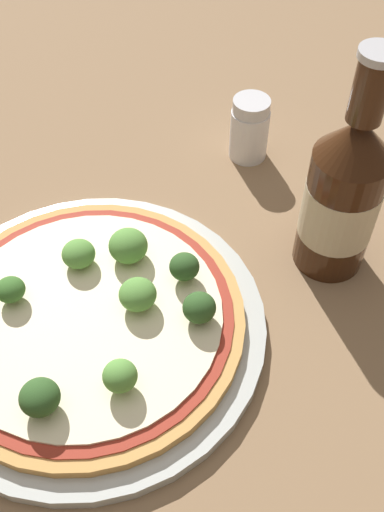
% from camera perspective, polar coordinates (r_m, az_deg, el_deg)
% --- Properties ---
extents(ground_plane, '(3.00, 3.00, 0.00)m').
position_cam_1_polar(ground_plane, '(0.53, -8.66, -6.13)').
color(ground_plane, '#846647').
extents(plate, '(0.30, 0.30, 0.01)m').
position_cam_1_polar(plate, '(0.52, -9.82, -6.45)').
color(plate, '#B2B7B2').
rests_on(plate, ground_plane).
extents(pizza, '(0.26, 0.26, 0.01)m').
position_cam_1_polar(pizza, '(0.51, -9.70, -5.98)').
color(pizza, tan).
rests_on(pizza, plate).
extents(broccoli_floret_0, '(0.02, 0.02, 0.02)m').
position_cam_1_polar(broccoli_floret_0, '(0.52, -16.91, -3.10)').
color(broccoli_floret_0, '#6B8E51').
rests_on(broccoli_floret_0, pizza).
extents(broccoli_floret_1, '(0.03, 0.03, 0.03)m').
position_cam_1_polar(broccoli_floret_1, '(0.53, -6.10, 0.98)').
color(broccoli_floret_1, '#6B8E51').
rests_on(broccoli_floret_1, pizza).
extents(broccoli_floret_2, '(0.03, 0.03, 0.02)m').
position_cam_1_polar(broccoli_floret_2, '(0.53, -10.76, 0.19)').
color(broccoli_floret_2, '#6B8E51').
rests_on(broccoli_floret_2, pizza).
extents(broccoli_floret_3, '(0.03, 0.03, 0.03)m').
position_cam_1_polar(broccoli_floret_3, '(0.45, -14.30, -12.92)').
color(broccoli_floret_3, '#6B8E51').
rests_on(broccoli_floret_3, pizza).
extents(broccoli_floret_5, '(0.03, 0.03, 0.03)m').
position_cam_1_polar(broccoli_floret_5, '(0.48, 0.70, -4.95)').
color(broccoli_floret_5, '#6B8E51').
rests_on(broccoli_floret_5, pizza).
extents(broccoli_floret_6, '(0.03, 0.03, 0.03)m').
position_cam_1_polar(broccoli_floret_6, '(0.49, -5.20, -3.66)').
color(broccoli_floret_6, '#6B8E51').
rests_on(broccoli_floret_6, pizza).
extents(broccoli_floret_7, '(0.03, 0.03, 0.03)m').
position_cam_1_polar(broccoli_floret_7, '(0.45, -6.87, -11.29)').
color(broccoli_floret_7, '#6B8E51').
rests_on(broccoli_floret_7, pizza).
extents(broccoli_floret_8, '(0.03, 0.03, 0.03)m').
position_cam_1_polar(broccoli_floret_8, '(0.51, -0.74, -1.04)').
color(broccoli_floret_8, '#6B8E51').
rests_on(broccoli_floret_8, pizza).
extents(beer_bottle, '(0.07, 0.07, 0.22)m').
position_cam_1_polar(beer_bottle, '(0.53, 14.17, 5.65)').
color(beer_bottle, '#381E0F').
rests_on(beer_bottle, ground_plane).
extents(pepper_shaker, '(0.04, 0.04, 0.07)m').
position_cam_1_polar(pepper_shaker, '(0.65, 5.49, 11.95)').
color(pepper_shaker, silver).
rests_on(pepper_shaker, ground_plane).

